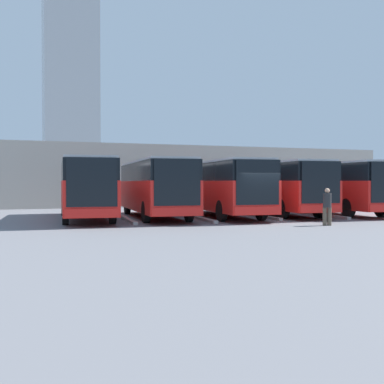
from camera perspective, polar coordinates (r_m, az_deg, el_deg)
name	(u,v)px	position (r m, az deg, el deg)	size (l,w,h in m)	color
ground_plane	(261,223)	(24.09, 8.17, -3.72)	(600.00, 600.00, 0.00)	slate
bus_0	(333,186)	(32.29, 16.36, 0.72)	(3.37, 11.15, 3.27)	red
curb_divider_0	(322,215)	(29.90, 15.17, -2.66)	(0.24, 5.59, 0.15)	#B2B2AD
bus_1	(275,186)	(30.64, 9.83, 0.73)	(3.37, 11.15, 3.27)	red
curb_divider_1	(260,216)	(28.34, 8.03, -2.83)	(0.24, 5.59, 0.15)	#B2B2AD
bus_2	(221,186)	(28.51, 3.44, 0.71)	(3.37, 11.15, 3.27)	red
curb_divider_2	(200,218)	(26.34, 0.94, -3.12)	(0.24, 5.59, 0.15)	#B2B2AD
bus_3	(155,186)	(27.72, -4.44, 0.70)	(3.37, 11.15, 3.27)	red
curb_divider_3	(128,219)	(25.74, -7.65, -3.23)	(0.24, 5.59, 0.15)	#B2B2AD
bus_4	(85,186)	(27.15, -12.52, 0.66)	(3.37, 11.15, 3.27)	red
pedestrian	(327,205)	(23.53, 15.73, -1.55)	(0.52, 0.52, 1.76)	brown
station_building	(149,176)	(44.23, -5.13, 1.94)	(43.59, 11.09, 5.23)	#A8A399
office_tower	(70,89)	(189.28, -14.23, 11.76)	(19.36, 19.36, 75.28)	#ADB2B7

